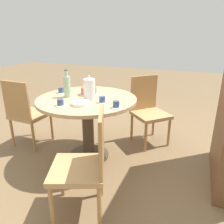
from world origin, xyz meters
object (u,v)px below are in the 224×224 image
cup_b (61,91)px  cup_d (116,105)px  cake_main (89,91)px  cup_c (60,103)px  water_bottle (67,86)px  chair_c (148,109)px  chair_b (85,163)px  chair_a (26,112)px  coffee_pot (89,89)px  cup_a (102,100)px

cup_b → cup_d: (0.26, 0.81, 0.00)m
cake_main → cup_c: cake_main is taller
cup_c → cup_d: size_ratio=1.00×
cup_c → water_bottle: bearing=-160.1°
chair_c → cup_d: bearing=-144.5°
chair_b → cup_b: 1.19m
chair_c → cup_b: bearing=166.8°
chair_a → chair_b: bearing=151.4°
coffee_pot → cup_d: size_ratio=2.25×
chair_b → chair_c: size_ratio=1.00×
chair_b → cup_a: size_ratio=7.58×
cup_b → cup_c: 0.49m
chair_a → chair_c: same height
cup_b → cake_main: bearing=101.4°
chair_c → coffee_pot: size_ratio=3.37×
chair_c → cake_main: bearing=175.7°
chair_b → cake_main: size_ratio=4.24×
cup_a → cup_d: same height
coffee_pot → cup_d: (0.15, 0.37, -0.09)m
water_bottle → cup_b: 0.22m
water_bottle → chair_c: bearing=132.5°
chair_b → cake_main: (-0.92, -0.44, 0.32)m
coffee_pot → cup_b: coffee_pot is taller
cup_a → water_bottle: bearing=-96.6°
cup_a → cup_b: bearing=-105.0°
chair_a → water_bottle: (0.01, 0.65, 0.41)m
chair_c → cup_c: size_ratio=7.58×
cup_a → cup_b: same height
chair_b → cake_main: chair_b is taller
cake_main → cup_d: cake_main is taller
water_bottle → cup_b: (-0.11, -0.17, -0.10)m
chair_a → cup_a: (0.06, 1.11, 0.31)m
cup_a → chair_a: bearing=-93.1°
cup_a → cup_c: (0.25, -0.35, 0.00)m
cup_a → cup_c: same height
chair_b → cup_c: size_ratio=7.58×
chair_b → water_bottle: (-0.73, -0.61, 0.41)m
water_bottle → cup_c: bearing=19.9°
cake_main → cup_d: bearing=54.9°
chair_b → cup_a: chair_b is taller
cup_d → water_bottle: bearing=-103.1°
chair_c → coffee_pot: coffee_pot is taller
cake_main → chair_c: bearing=131.4°
cake_main → cup_a: bearing=50.0°
chair_a → cup_a: size_ratio=7.58×
coffee_pot → cup_b: bearing=-104.1°
cake_main → cup_a: (0.23, 0.28, -0.02)m
chair_a → cup_a: bearing=178.7°
coffee_pot → chair_c: bearing=144.9°
chair_a → cup_c: bearing=159.9°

